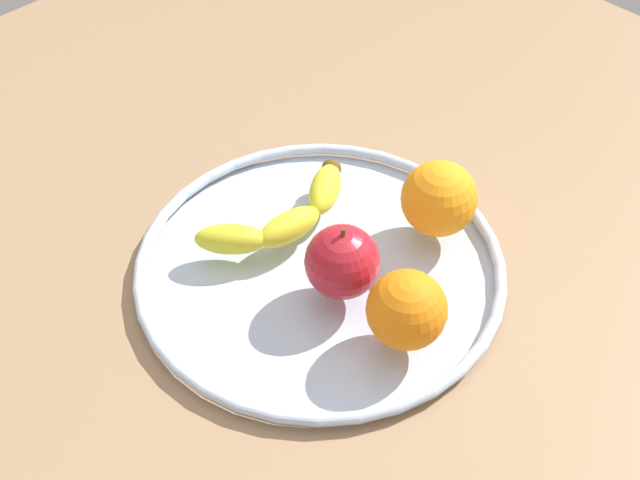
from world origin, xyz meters
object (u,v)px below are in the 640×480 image
at_px(orange_back_right, 407,310).
at_px(banana, 286,215).
at_px(fruit_bowl, 320,267).
at_px(orange_front_right, 439,199).
at_px(apple, 342,262).

bearing_deg(orange_back_right, banana, 83.90).
relative_size(fruit_bowl, banana, 1.88).
relative_size(banana, orange_back_right, 2.68).
bearing_deg(banana, orange_front_right, -38.31).
distance_m(fruit_bowl, orange_front_right, 0.14).
bearing_deg(orange_front_right, banana, 135.51).
xyz_separation_m(banana, apple, (-0.02, -0.10, 0.02)).
bearing_deg(orange_front_right, orange_back_right, -150.99).
height_order(banana, orange_front_right, orange_front_right).
bearing_deg(orange_front_right, apple, 175.89).
bearing_deg(apple, orange_back_right, -90.49).
distance_m(fruit_bowl, apple, 0.06).
relative_size(fruit_bowl, orange_back_right, 5.05).
bearing_deg(orange_back_right, orange_front_right, 29.01).
height_order(apple, orange_front_right, apple).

